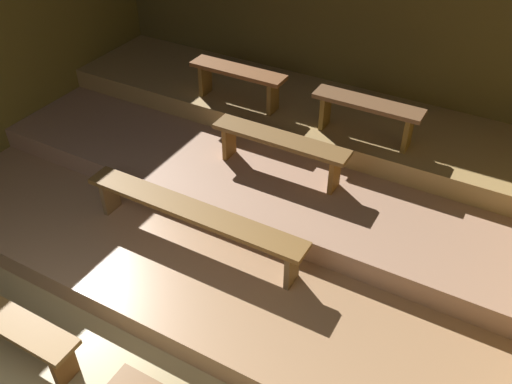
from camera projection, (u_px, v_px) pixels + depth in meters
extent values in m
cube|color=#9E8957|center=(226.00, 254.00, 5.52)|extent=(6.97, 6.10, 0.08)
cube|color=brown|center=(339.00, 37.00, 6.53)|extent=(6.97, 0.06, 2.59)
cube|color=#A67D56|center=(259.00, 204.00, 5.89)|extent=(6.17, 3.92, 0.24)
cube|color=#A77D61|center=(287.00, 156.00, 6.20)|extent=(6.17, 2.59, 0.24)
cube|color=#A7844D|center=(311.00, 113.00, 6.48)|extent=(6.17, 1.35, 0.24)
cube|color=brown|center=(64.00, 364.00, 4.24)|extent=(0.05, 0.21, 0.38)
cube|color=brown|center=(192.00, 211.00, 4.99)|extent=(2.30, 0.27, 0.05)
cube|color=brown|center=(110.00, 195.00, 5.52)|extent=(0.05, 0.21, 0.38)
cube|color=brown|center=(292.00, 267.00, 4.73)|extent=(0.05, 0.21, 0.38)
cube|color=brown|center=(280.00, 139.00, 5.50)|extent=(1.47, 0.27, 0.05)
cube|color=brown|center=(229.00, 141.00, 5.87)|extent=(0.05, 0.21, 0.38)
cube|color=brown|center=(335.00, 174.00, 5.40)|extent=(0.05, 0.21, 0.38)
cube|color=brown|center=(238.00, 71.00, 6.19)|extent=(1.16, 0.27, 0.05)
cube|color=brown|center=(205.00, 79.00, 6.50)|extent=(0.05, 0.21, 0.38)
cube|color=brown|center=(273.00, 97.00, 6.15)|extent=(0.05, 0.21, 0.38)
cube|color=brown|center=(368.00, 103.00, 5.59)|extent=(1.16, 0.27, 0.05)
cube|color=brown|center=(325.00, 111.00, 5.90)|extent=(0.05, 0.21, 0.38)
cube|color=brown|center=(408.00, 133.00, 5.55)|extent=(0.05, 0.21, 0.38)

